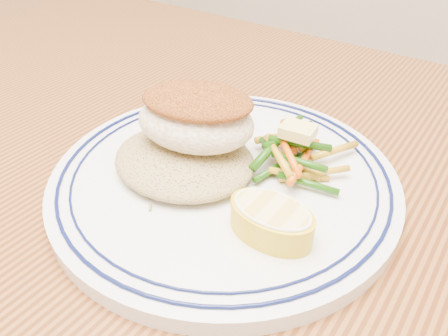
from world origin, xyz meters
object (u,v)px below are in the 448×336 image
dining_table (227,308)px  plate (224,178)px  fish_fillet (196,116)px  vegetable_pile (293,150)px  rice_pilaf (184,156)px  lemon_wedge (271,219)px

dining_table → plate: bearing=128.0°
fish_fillet → vegetable_pile: fish_fillet is taller
dining_table → rice_pilaf: size_ratio=11.72×
rice_pilaf → fish_fillet: bearing=86.6°
plate → vegetable_pile: 0.07m
plate → rice_pilaf: rice_pilaf is taller
dining_table → plate: (-0.04, 0.05, 0.11)m
vegetable_pile → lemon_wedge: vegetable_pile is taller
plate → dining_table: bearing=-52.0°
vegetable_pile → lemon_wedge: (0.03, -0.09, 0.00)m
rice_pilaf → lemon_wedge: (0.10, -0.03, 0.00)m
dining_table → plate: plate is taller
vegetable_pile → dining_table: bearing=-93.1°
fish_fillet → lemon_wedge: size_ratio=1.82×
dining_table → fish_fillet: fish_fillet is taller
rice_pilaf → plate: bearing=23.9°
plate → lemon_wedge: bearing=-30.1°
plate → rice_pilaf: size_ratio=2.36×
dining_table → lemon_wedge: lemon_wedge is taller
plate → vegetable_pile: size_ratio=3.00×
rice_pilaf → dining_table: bearing=-24.9°
plate → fish_fillet: bearing=174.7°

